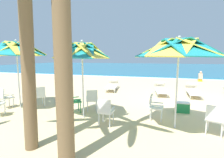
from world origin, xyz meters
name	(u,v)px	position (x,y,z in m)	size (l,w,h in m)	color
ground_plane	(194,103)	(0.00, 0.00, 0.00)	(80.00, 80.00, 0.00)	beige
sea	(167,67)	(0.00, 27.42, 0.05)	(80.00, 36.00, 0.10)	teal
surf_foam	(176,78)	(0.00, 9.12, 0.01)	(80.00, 0.70, 0.01)	white
beach_umbrella_0	(179,49)	(-1.10, -3.19, 2.36)	(2.51, 2.51, 2.73)	silver
plastic_chair_0	(215,118)	(-0.13, -3.44, 0.50)	(0.57, 0.59, 0.87)	white
plastic_chair_1	(154,105)	(-1.73, -2.67, 0.50)	(0.50, 0.48, 0.87)	white
beach_umbrella_1	(82,52)	(-4.13, -3.18, 2.30)	(1.95, 1.95, 2.70)	silver
plastic_chair_2	(73,100)	(-4.76, -2.79, 0.50)	(0.63, 0.63, 0.87)	#2D8C4C
plastic_chair_3	(92,99)	(-4.13, -2.43, 0.50)	(0.59, 0.61, 0.87)	white
plastic_chair_4	(105,110)	(-3.17, -3.61, 0.50)	(0.46, 0.48, 0.87)	white
beach_umbrella_2	(16,50)	(-7.20, -2.86, 2.43)	(2.30, 2.30, 2.83)	silver
plastic_chair_5	(5,97)	(-7.76, -3.09, 0.50)	(0.54, 0.56, 0.87)	white
plastic_chair_7	(39,95)	(-6.56, -2.47, 0.50)	(0.63, 0.63, 0.87)	white
sun_lounger_1	(193,91)	(0.24, 1.57, 0.28)	(0.67, 2.15, 0.62)	white
sun_lounger_2	(161,89)	(-1.48, 1.54, 0.28)	(0.83, 2.20, 0.62)	white
sun_lounger_3	(112,85)	(-4.54, 1.93, 0.28)	(0.92, 2.21, 0.62)	white
palm_tree_1	(24,13)	(-4.48, -5.23, 3.08)	(3.25, 3.13, 4.69)	brown
palm_tree_3	(61,1)	(-3.35, -5.55, 3.13)	(2.64, 2.92, 5.37)	brown
cooler_box	(183,107)	(-0.69, -1.57, 0.20)	(0.50, 0.34, 0.40)	#238C4C
beachgoer_seated	(200,78)	(1.87, 7.74, 0.29)	(0.30, 0.93, 0.92)	yellow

